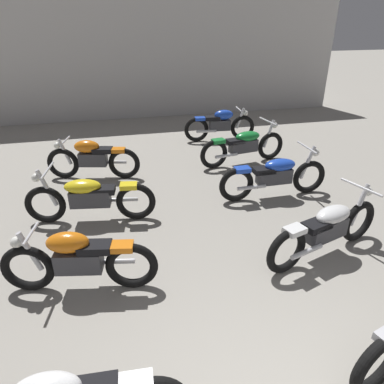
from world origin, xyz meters
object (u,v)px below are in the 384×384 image
(motorcycle_left_row_3, at_px, (92,158))
(motorcycle_right_row_4, at_px, (220,124))
(motorcycle_left_row_1, at_px, (78,259))
(motorcycle_right_row_3, at_px, (244,145))
(motorcycle_left_row_2, at_px, (89,197))
(motorcycle_right_row_2, at_px, (275,175))
(motorcycle_right_row_1, at_px, (327,228))

(motorcycle_left_row_3, height_order, motorcycle_right_row_4, same)
(motorcycle_left_row_1, bearing_deg, motorcycle_right_row_3, 45.21)
(motorcycle_left_row_2, xyz_separation_m, motorcycle_right_row_2, (3.40, 0.11, 0.00))
(motorcycle_left_row_1, bearing_deg, motorcycle_right_row_2, 27.51)
(motorcycle_left_row_1, relative_size, motorcycle_left_row_2, 0.90)
(motorcycle_right_row_3, bearing_deg, motorcycle_left_row_3, -179.17)
(motorcycle_right_row_3, bearing_deg, motorcycle_right_row_2, -91.21)
(motorcycle_right_row_1, height_order, motorcycle_right_row_2, same)
(motorcycle_left_row_1, height_order, motorcycle_right_row_1, motorcycle_right_row_1)
(motorcycle_right_row_3, xyz_separation_m, motorcycle_right_row_4, (-0.02, 1.76, 0.01))
(motorcycle_left_row_1, relative_size, motorcycle_right_row_3, 0.90)
(motorcycle_right_row_4, bearing_deg, motorcycle_right_row_3, -89.23)
(motorcycle_left_row_3, bearing_deg, motorcycle_right_row_2, -26.70)
(motorcycle_right_row_1, xyz_separation_m, motorcycle_right_row_2, (0.08, 1.89, 0.00))
(motorcycle_left_row_2, xyz_separation_m, motorcycle_right_row_4, (3.41, 3.62, 0.01))
(motorcycle_right_row_1, distance_m, motorcycle_right_row_2, 1.89)
(motorcycle_left_row_2, relative_size, motorcycle_right_row_4, 1.10)
(motorcycle_left_row_3, bearing_deg, motorcycle_right_row_4, 28.16)
(motorcycle_right_row_1, relative_size, motorcycle_right_row_2, 0.97)
(motorcycle_left_row_1, distance_m, motorcycle_right_row_4, 6.39)
(motorcycle_right_row_1, distance_m, motorcycle_right_row_3, 3.63)
(motorcycle_left_row_2, bearing_deg, motorcycle_right_row_3, 28.39)
(motorcycle_left_row_1, distance_m, motorcycle_right_row_2, 3.95)
(motorcycle_left_row_2, relative_size, motorcycle_right_row_2, 1.00)
(motorcycle_left_row_3, xyz_separation_m, motorcycle_right_row_2, (3.37, -1.69, -0.01))
(motorcycle_left_row_1, xyz_separation_m, motorcycle_right_row_4, (3.52, 5.33, 0.00))
(motorcycle_right_row_3, distance_m, motorcycle_right_row_4, 1.76)
(motorcycle_left_row_3, height_order, motorcycle_right_row_3, motorcycle_right_row_3)
(motorcycle_right_row_2, distance_m, motorcycle_right_row_3, 1.74)
(motorcycle_left_row_3, relative_size, motorcycle_right_row_3, 0.90)
(motorcycle_right_row_4, bearing_deg, motorcycle_left_row_1, -123.44)
(motorcycle_left_row_1, xyz_separation_m, motorcycle_left_row_3, (0.14, 3.52, 0.00))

